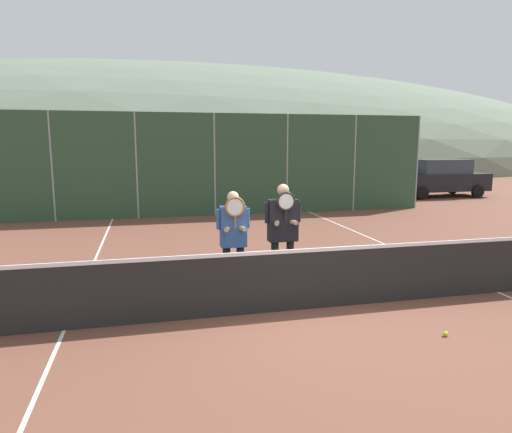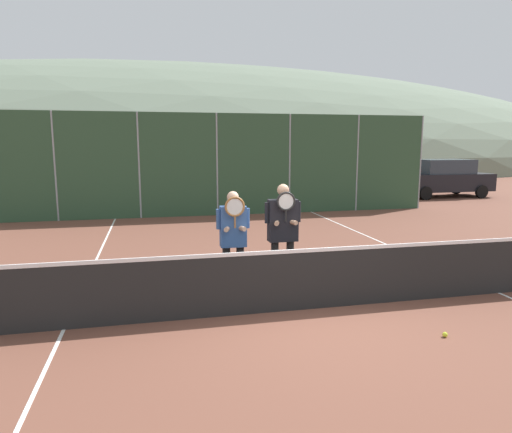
{
  "view_description": "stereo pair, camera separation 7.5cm",
  "coord_description": "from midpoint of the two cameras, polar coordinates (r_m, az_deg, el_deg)",
  "views": [
    {
      "loc": [
        -2.32,
        -6.4,
        2.56
      ],
      "look_at": [
        -0.54,
        1.05,
        1.31
      ],
      "focal_mm": 32.0,
      "sensor_mm": 36.0,
      "label": 1
    },
    {
      "loc": [
        -2.25,
        -6.42,
        2.56
      ],
      "look_at": [
        -0.54,
        1.05,
        1.31
      ],
      "focal_mm": 32.0,
      "sensor_mm": 36.0,
      "label": 2
    }
  ],
  "objects": [
    {
      "name": "car_right_of_center",
      "position": [
        23.53,
        22.39,
        4.5
      ],
      "size": [
        4.51,
        1.98,
        1.78
      ],
      "color": "black",
      "rests_on": "ground_plane"
    },
    {
      "name": "fence_back",
      "position": [
        16.13,
        -4.75,
        6.45
      ],
      "size": [
        16.0,
        0.06,
        3.58
      ],
      "color": "gray",
      "rests_on": "ground_plane"
    },
    {
      "name": "car_left_of_center",
      "position": [
        19.7,
        -2.11,
        4.31
      ],
      "size": [
        4.77,
        2.0,
        1.7
      ],
      "color": "silver",
      "rests_on": "ground_plane"
    },
    {
      "name": "tennis_net",
      "position": [
        7.11,
        6.51,
        -7.69
      ],
      "size": [
        9.45,
        0.09,
        1.06
      ],
      "color": "gray",
      "rests_on": "ground_plane"
    },
    {
      "name": "hill_distant",
      "position": [
        57.87,
        -10.66,
        6.52
      ],
      "size": [
        113.95,
        63.3,
        22.16
      ],
      "color": "slate",
      "rests_on": "ground_plane"
    },
    {
      "name": "ground_plane",
      "position": [
        7.27,
        6.43,
        -11.45
      ],
      "size": [
        120.0,
        120.0,
        0.0
      ],
      "primitive_type": "plane",
      "color": "brown"
    },
    {
      "name": "player_center_left",
      "position": [
        7.76,
        3.65,
        -1.54
      ],
      "size": [
        0.63,
        0.34,
        1.87
      ],
      "color": "black",
      "rests_on": "ground_plane"
    },
    {
      "name": "court_line_left_sideline",
      "position": [
        9.82,
        -19.71,
        -6.41
      ],
      "size": [
        0.05,
        16.0,
        0.01
      ],
      "primitive_type": "cube",
      "color": "white",
      "rests_on": "ground_plane"
    },
    {
      "name": "clubhouse_building",
      "position": [
        25.67,
        -7.74,
        7.45
      ],
      "size": [
        17.91,
        5.5,
        3.57
      ],
      "color": "beige",
      "rests_on": "ground_plane"
    },
    {
      "name": "car_center",
      "position": [
        21.41,
        11.1,
        4.75
      ],
      "size": [
        4.35,
        2.04,
        1.89
      ],
      "color": "slate",
      "rests_on": "ground_plane"
    },
    {
      "name": "player_leftmost",
      "position": [
        7.56,
        -2.58,
        -2.34
      ],
      "size": [
        0.56,
        0.34,
        1.77
      ],
      "color": "black",
      "rests_on": "ground_plane"
    },
    {
      "name": "court_line_right_sideline",
      "position": [
        11.34,
        18.32,
        -4.28
      ],
      "size": [
        0.05,
        16.0,
        0.01
      ],
      "primitive_type": "cube",
      "color": "white",
      "rests_on": "ground_plane"
    },
    {
      "name": "car_far_left",
      "position": [
        19.69,
        -16.63,
        3.97
      ],
      "size": [
        4.25,
        2.02,
        1.74
      ],
      "color": "#B2B7BC",
      "rests_on": "ground_plane"
    },
    {
      "name": "tennis_ball_on_court",
      "position": [
        6.76,
        22.85,
        -13.44
      ],
      "size": [
        0.07,
        0.07,
        0.07
      ],
      "color": "#CCDB33",
      "rests_on": "ground_plane"
    }
  ]
}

